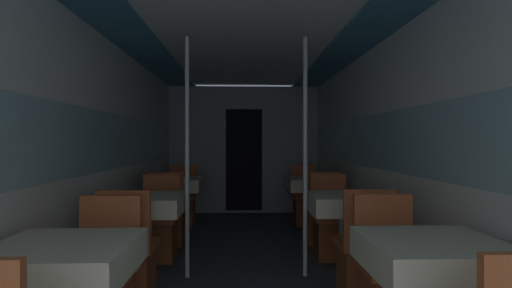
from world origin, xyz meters
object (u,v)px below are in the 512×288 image
Objects in this scene: chair_left_near_2 at (169,221)px; dining_table_right_1 at (345,207)px; chair_right_near_1 at (363,263)px; chair_right_far_2 at (306,206)px; dining_table_left_0 at (62,268)px; support_pole_left_1 at (187,157)px; chair_left_far_1 at (159,233)px; chair_left_far_2 at (183,206)px; chair_left_near_1 at (129,266)px; dining_table_right_0 at (433,263)px; dining_table_left_2 at (176,187)px; chair_right_near_2 at (320,220)px; dining_table_left_1 at (146,209)px; support_pole_right_1 at (305,157)px; dining_table_right_2 at (312,187)px; chair_right_far_1 at (331,231)px.

chair_left_near_2 is 1.18× the size of dining_table_right_1.
chair_right_near_1 is (-0.00, -0.57, -0.35)m from dining_table_right_1.
chair_left_near_2 and chair_right_far_2 have the same top height.
dining_table_left_0 is 1.84m from support_pole_left_1.
dining_table_right_1 is (1.86, -0.57, 0.35)m from chair_left_far_1.
dining_table_right_1 is at bearing 90.00° from chair_right_far_2.
chair_left_near_1 is at bearing 90.00° from chair_left_far_2.
dining_table_right_0 is 4.04m from chair_right_far_2.
chair_left_near_2 is 1.00× the size of chair_right_far_2.
chair_left_near_2 is 1.00× the size of chair_right_near_1.
dining_table_left_2 is at bearing 90.00° from dining_table_left_0.
dining_table_left_0 is 0.85× the size of chair_right_near_2.
dining_table_left_0 is 2.54m from dining_table_right_1.
dining_table_left_1 is 0.34× the size of support_pole_right_1.
dining_table_right_2 is (0.38, 1.73, -0.48)m from support_pole_right_1.
dining_table_right_1 is at bearing 0.00° from dining_table_left_1.
chair_left_far_2 is (-0.38, 2.30, -0.83)m from support_pole_left_1.
dining_table_left_1 is 0.85× the size of chair_left_far_2.
dining_table_left_1 is 2.54m from dining_table_right_0.
chair_left_near_2 reaches higher than dining_table_left_0.
dining_table_right_1 is 1.00× the size of dining_table_right_2.
chair_right_near_2 is (1.86, 2.90, -0.35)m from dining_table_left_0.
chair_left_near_2 reaches higher than dining_table_right_0.
chair_right_near_2 reaches higher than dining_table_right_0.
dining_table_left_2 is (-0.00, 1.17, 0.35)m from chair_left_far_1.
chair_right_near_2 is at bearing 90.00° from chair_right_far_2.
chair_left_far_2 is 1.00× the size of chair_right_far_2.
dining_table_left_0 is at bearing -122.70° from chair_right_near_2.
dining_table_left_0 is 1.73m from dining_table_left_1.
chair_left_far_1 and chair_right_far_2 have the same top height.
chair_left_far_2 is 2.98m from dining_table_right_1.
chair_right_far_2 is (0.00, 1.13, 0.00)m from chair_right_near_2.
chair_right_near_1 is 0.40× the size of support_pole_right_1.
dining_table_right_0 is at bearing -32.08° from chair_left_near_1.
dining_table_right_0 is at bearing 114.78° from chair_left_far_2.
chair_right_near_2 reaches higher than dining_table_left_2.
dining_table_right_2 is (1.86, -0.57, 0.35)m from chair_left_far_2.
dining_table_right_2 is (0.00, 3.46, 0.00)m from dining_table_right_0.
support_pole_left_1 is at bearing 99.34° from chair_left_far_2.
dining_table_right_2 is at bearing 0.00° from dining_table_left_2.
chair_left_far_1 reaches higher than dining_table_left_1.
dining_table_left_0 is 1.00× the size of dining_table_right_0.
chair_left_near_2 is 3.46m from dining_table_right_0.
chair_right_far_2 is at bearing 90.00° from dining_table_right_0.
dining_table_right_0 is at bearing -49.44° from support_pole_left_1.
chair_left_near_1 is 1.00× the size of chair_right_far_1.
chair_left_far_1 and chair_right_far_1 have the same top height.
dining_table_left_0 is 2.32m from chair_left_far_1.
chair_left_far_2 and chair_right_near_1 have the same top height.
dining_table_left_0 is at bearing -102.31° from support_pole_left_1.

